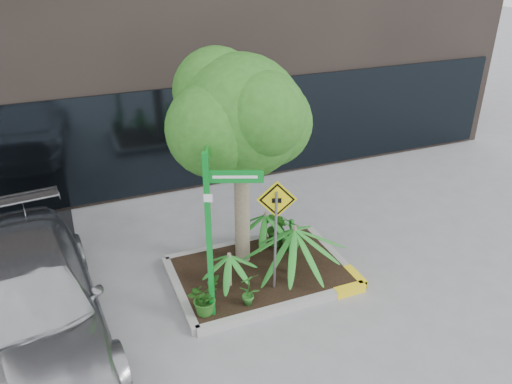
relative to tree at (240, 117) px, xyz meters
name	(u,v)px	position (x,y,z in m)	size (l,w,h in m)	color
ground	(257,287)	(-0.01, -0.79, -3.07)	(80.00, 80.00, 0.00)	gray
planter	(263,272)	(0.22, -0.51, -2.97)	(3.35, 2.36, 0.15)	#9E9E99
tree	(240,117)	(0.00, 0.00, 0.00)	(2.80, 2.49, 4.20)	tan
palm_front	(295,229)	(0.73, -0.79, -1.97)	(1.14, 1.14, 1.26)	tan
palm_left	(229,256)	(-0.51, -0.71, -2.28)	(0.77, 0.77, 0.86)	tan
palm_back	(266,215)	(0.59, 0.23, -2.18)	(0.89, 0.89, 0.99)	tan
parked_car	(29,304)	(-3.81, -0.75, -2.31)	(2.14, 5.26, 1.53)	#B1B0B5
shrub_a	(204,297)	(-1.16, -1.25, -2.60)	(0.57, 0.57, 0.63)	#26601B
shrub_b	(291,234)	(1.04, -0.04, -2.56)	(0.40, 0.40, 0.72)	#206B21
shrub_c	(248,289)	(-0.39, -1.34, -2.59)	(0.35, 0.35, 0.66)	#266820
shrub_d	(277,229)	(0.82, 0.17, -2.51)	(0.45, 0.45, 0.82)	#28651D
street_sign_post	(213,221)	(-0.96, -1.30, -1.17)	(0.85, 1.12, 3.08)	#0D9029
cattle_sign	(276,219)	(0.19, -1.14, -1.45)	(0.63, 0.25, 2.17)	slate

